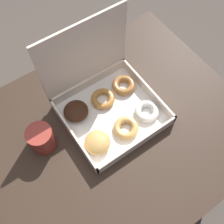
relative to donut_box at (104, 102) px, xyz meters
name	(u,v)px	position (x,y,z in m)	size (l,w,h in m)	color
ground_plane	(115,178)	(-0.01, -0.09, -0.81)	(8.00, 8.00, 0.00)	#564C44
dining_table	(116,140)	(-0.01, -0.09, -0.18)	(0.96, 0.81, 0.76)	#38281E
donut_box	(104,102)	(0.00, 0.00, 0.00)	(0.34, 0.33, 0.32)	white
coffee_mug	(41,138)	(-0.25, 0.01, -0.01)	(0.09, 0.09, 0.10)	#A3382D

